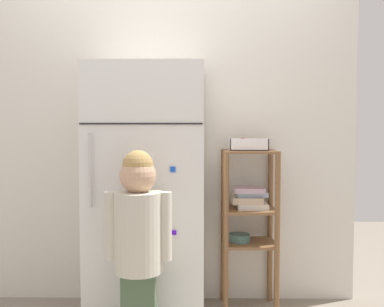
# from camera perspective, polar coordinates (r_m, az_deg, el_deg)

# --- Properties ---
(kitchen_wall_back) EXTENTS (2.66, 0.03, 2.11)m
(kitchen_wall_back) POSITION_cam_1_polar(r_m,az_deg,el_deg) (3.20, -3.18, 0.25)
(kitchen_wall_back) COLOR silver
(kitchen_wall_back) RESTS_ON ground
(refrigerator) EXTENTS (0.72, 0.64, 1.61)m
(refrigerator) POSITION_cam_1_polar(r_m,az_deg,el_deg) (2.91, -5.66, -5.02)
(refrigerator) COLOR white
(refrigerator) RESTS_ON ground
(child_standing) EXTENTS (0.36, 0.26, 1.11)m
(child_standing) POSITION_cam_1_polar(r_m,az_deg,el_deg) (2.46, -6.79, -9.77)
(child_standing) COLOR #4B6246
(child_standing) RESTS_ON ground
(pantry_shelf_unit) EXTENTS (0.37, 0.32, 1.08)m
(pantry_shelf_unit) POSITION_cam_1_polar(r_m,az_deg,el_deg) (3.07, 7.18, -7.32)
(pantry_shelf_unit) COLOR brown
(pantry_shelf_unit) RESTS_ON ground
(fruit_bin) EXTENTS (0.25, 0.19, 0.08)m
(fruit_bin) POSITION_cam_1_polar(r_m,az_deg,el_deg) (3.01, 7.16, 1.08)
(fruit_bin) COLOR white
(fruit_bin) RESTS_ON pantry_shelf_unit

